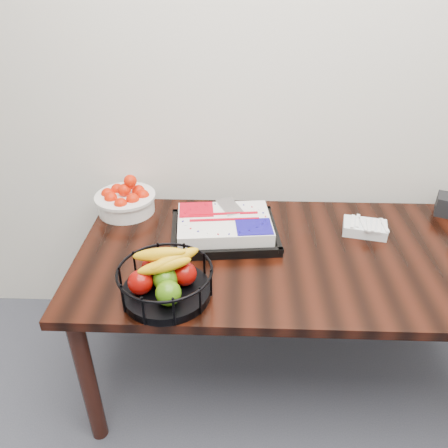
{
  "coord_description": "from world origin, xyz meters",
  "views": [
    {
      "loc": [
        -0.22,
        0.48,
        1.82
      ],
      "look_at": [
        -0.28,
        2.09,
        0.83
      ],
      "focal_mm": 35.0,
      "sensor_mm": 36.0,
      "label": 1
    }
  ],
  "objects_px": {
    "table": "(288,268)",
    "cake_tray": "(224,227)",
    "tangerine_bowl": "(125,197)",
    "fruit_basket": "(165,279)"
  },
  "relations": [
    {
      "from": "fruit_basket",
      "to": "cake_tray",
      "type": "bearing_deg",
      "value": 64.24
    },
    {
      "from": "cake_tray",
      "to": "fruit_basket",
      "type": "bearing_deg",
      "value": -115.76
    },
    {
      "from": "cake_tray",
      "to": "fruit_basket",
      "type": "xyz_separation_m",
      "value": [
        -0.2,
        -0.41,
        0.03
      ]
    },
    {
      "from": "cake_tray",
      "to": "tangerine_bowl",
      "type": "distance_m",
      "value": 0.53
    },
    {
      "from": "table",
      "to": "cake_tray",
      "type": "relative_size",
      "value": 3.6
    },
    {
      "from": "tangerine_bowl",
      "to": "fruit_basket",
      "type": "relative_size",
      "value": 0.84
    },
    {
      "from": "table",
      "to": "tangerine_bowl",
      "type": "xyz_separation_m",
      "value": [
        -0.77,
        0.32,
        0.17
      ]
    },
    {
      "from": "cake_tray",
      "to": "table",
      "type": "bearing_deg",
      "value": -22.49
    },
    {
      "from": "table",
      "to": "tangerine_bowl",
      "type": "height_order",
      "value": "tangerine_bowl"
    },
    {
      "from": "table",
      "to": "fruit_basket",
      "type": "xyz_separation_m",
      "value": [
        -0.48,
        -0.29,
        0.16
      ]
    }
  ]
}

